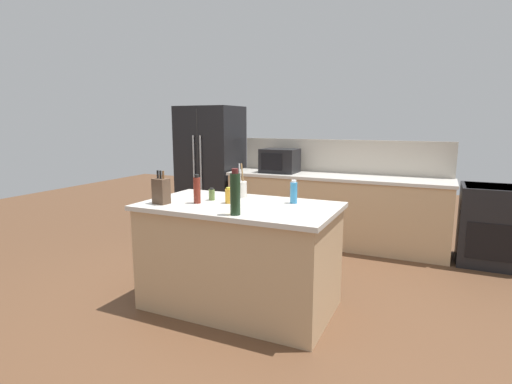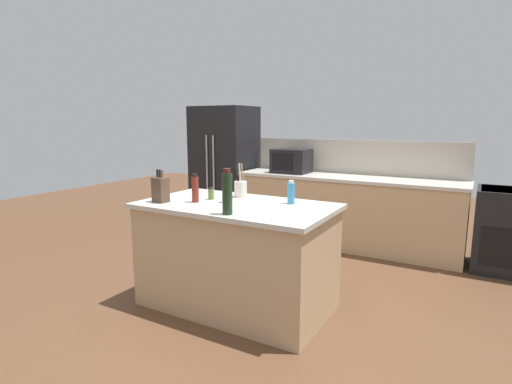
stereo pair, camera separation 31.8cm
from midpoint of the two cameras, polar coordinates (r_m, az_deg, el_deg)
The scene contains 14 objects.
ground_plane at distance 3.77m, azimuth -4.83°, elevation -15.87°, with size 14.00×14.00×0.00m, color brown.
back_counter_run at distance 5.45m, azimuth 9.41°, elevation -2.54°, with size 2.94×0.66×0.94m.
wall_backsplash at distance 5.65m, azimuth 10.47°, elevation 5.03°, with size 2.90×0.03×0.46m, color #B2A899.
kitchen_island at distance 3.59m, azimuth -4.95°, elevation -9.08°, with size 1.69×0.96×0.94m.
refrigerator at distance 6.21m, azimuth -7.92°, elevation 3.37°, with size 0.88×0.75×1.87m.
range_oven at distance 5.29m, azimuth 29.54°, elevation -4.16°, with size 0.76×0.65×0.92m.
microwave at distance 5.61m, azimuth 1.79°, elevation 4.49°, with size 0.50×0.39×0.33m.
knife_block at distance 3.59m, azimuth -15.89°, elevation 0.14°, with size 0.14×0.11×0.29m.
utensil_crock at distance 3.77m, azimuth -4.65°, elevation 0.47°, with size 0.12×0.12×0.32m.
spice_jar_oregano at distance 3.66m, azimuth -8.82°, elevation -0.37°, with size 0.05×0.05×0.11m.
honey_jar at distance 3.50m, azimuth -6.50°, elevation -0.57°, with size 0.07×0.07×0.14m.
wine_bottle at distance 3.04m, azimuth -5.99°, elevation -0.21°, with size 0.08×0.08×0.36m.
vinegar_bottle at distance 3.53m, azimuth -11.00°, elevation 0.31°, with size 0.06×0.06×0.25m.
dish_soap_bottle at distance 3.48m, azimuth 2.82°, elevation -0.06°, with size 0.06×0.06×0.21m.
Camera 1 is at (1.56, -3.01, 1.64)m, focal length 28.00 mm.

